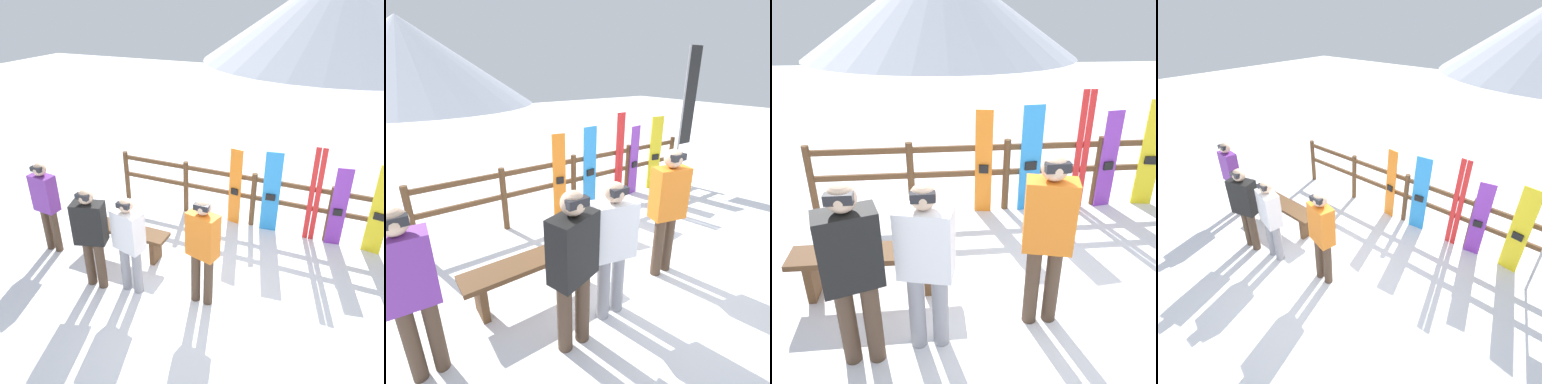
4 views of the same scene
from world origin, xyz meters
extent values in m
plane|color=white|center=(0.00, 0.00, 0.00)|extent=(40.00, 40.00, 0.00)
cone|color=silver|center=(0.00, 24.16, 3.00)|extent=(18.00, 18.00, 6.00)
cylinder|color=brown|center=(-2.73, 2.16, 0.53)|extent=(0.10, 0.10, 1.07)
cylinder|color=brown|center=(-1.36, 2.16, 0.53)|extent=(0.10, 0.10, 1.07)
cylinder|color=brown|center=(0.00, 2.16, 0.53)|extent=(0.10, 0.10, 1.07)
cylinder|color=brown|center=(1.36, 2.16, 0.53)|extent=(0.10, 0.10, 1.07)
cube|color=brown|center=(0.00, 2.16, 0.59)|extent=(5.46, 0.05, 0.08)
cube|color=brown|center=(0.00, 2.16, 0.96)|extent=(5.46, 0.05, 0.08)
cube|color=brown|center=(-1.74, 0.46, 0.46)|extent=(1.56, 0.36, 0.06)
cube|color=brown|center=(-2.33, 0.46, 0.22)|extent=(0.08, 0.29, 0.43)
cube|color=brown|center=(-1.16, 0.46, 0.22)|extent=(0.08, 0.29, 0.43)
cylinder|color=gray|center=(-1.25, -0.28, 0.38)|extent=(0.14, 0.14, 0.75)
cylinder|color=gray|center=(-1.06, -0.28, 0.38)|extent=(0.14, 0.14, 0.75)
cube|color=white|center=(-1.15, -0.28, 1.05)|extent=(0.48, 0.33, 0.59)
sphere|color=#D8B293|center=(-1.15, -0.28, 1.45)|extent=(0.20, 0.20, 0.20)
cube|color=black|center=(-1.15, -0.34, 1.47)|extent=(0.18, 0.07, 0.07)
cylinder|color=#4C3828|center=(-1.80, -0.40, 0.39)|extent=(0.14, 0.14, 0.79)
cylinder|color=#4C3828|center=(-1.60, -0.40, 0.39)|extent=(0.14, 0.14, 0.79)
cube|color=black|center=(-1.70, -0.40, 1.10)|extent=(0.50, 0.36, 0.62)
sphere|color=#D8B293|center=(-1.70, -0.40, 1.52)|extent=(0.21, 0.21, 0.21)
cube|color=black|center=(-1.70, -0.46, 1.54)|extent=(0.19, 0.07, 0.07)
cylinder|color=#4C3828|center=(-0.22, -0.10, 0.40)|extent=(0.13, 0.13, 0.81)
cylinder|color=#4C3828|center=(-0.03, -0.10, 0.40)|extent=(0.13, 0.13, 0.81)
cube|color=orange|center=(-0.12, -0.10, 1.13)|extent=(0.46, 0.32, 0.64)
sphere|color=#D8B293|center=(-0.12, -0.10, 1.56)|extent=(0.22, 0.22, 0.22)
cube|color=black|center=(-0.12, -0.17, 1.59)|extent=(0.20, 0.08, 0.08)
cylinder|color=#4C3828|center=(-3.01, 0.06, 0.39)|extent=(0.13, 0.13, 0.79)
cylinder|color=#4C3828|center=(-2.83, 0.06, 0.39)|extent=(0.13, 0.13, 0.79)
cube|color=#723399|center=(-2.92, 0.06, 1.10)|extent=(0.42, 0.25, 0.62)
sphere|color=#D8B293|center=(-2.92, 0.06, 1.51)|extent=(0.21, 0.21, 0.21)
cube|color=black|center=(-2.92, 0.00, 1.54)|extent=(0.19, 0.07, 0.07)
cube|color=orange|center=(-0.34, 2.10, 0.75)|extent=(0.24, 0.07, 1.51)
cube|color=black|center=(-0.34, 2.08, 0.68)|extent=(0.14, 0.05, 0.12)
cube|color=#288CE0|center=(0.33, 2.10, 0.78)|extent=(0.31, 0.06, 1.56)
cube|color=black|center=(0.33, 2.08, 0.70)|extent=(0.17, 0.05, 0.12)
cube|color=red|center=(1.02, 2.11, 0.87)|extent=(0.09, 0.02, 1.75)
cube|color=red|center=(1.12, 2.11, 0.87)|extent=(0.09, 0.02, 1.75)
cube|color=purple|center=(1.48, 2.10, 0.73)|extent=(0.27, 0.07, 1.45)
cube|color=black|center=(1.48, 2.08, 0.65)|extent=(0.15, 0.05, 0.12)
cube|color=yellow|center=(2.11, 2.10, 0.80)|extent=(0.30, 0.07, 1.59)
cube|color=black|center=(2.11, 2.08, 0.72)|extent=(0.17, 0.06, 0.12)
camera|label=1|loc=(1.34, -3.89, 3.90)|focal=35.00mm
camera|label=2|loc=(-2.90, -2.21, 2.51)|focal=28.00mm
camera|label=3|loc=(-1.10, -2.73, 2.65)|focal=35.00mm
camera|label=4|loc=(2.48, -2.50, 3.82)|focal=28.00mm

